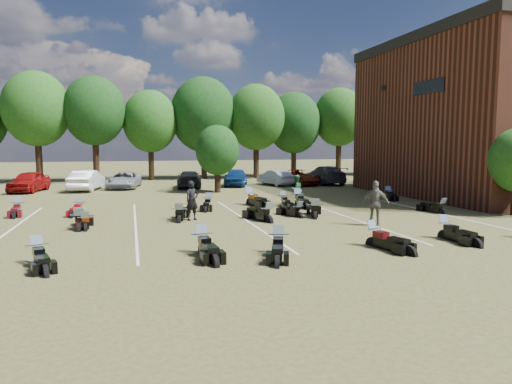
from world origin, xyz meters
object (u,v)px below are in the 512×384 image
object	(u,v)px
person_grey	(376,203)
motorcycle_14	(19,214)
car_0	(29,181)
motorcycle_7	(80,231)
motorcycle_3	(278,253)
person_green	(296,190)
car_4	(236,177)
person_black	(192,201)

from	to	relation	value
person_grey	motorcycle_14	xyz separation A→B (m)	(-15.84, 7.79, -0.98)
car_0	person_grey	distance (m)	26.18
car_0	motorcycle_14	world-z (taller)	car_0
motorcycle_7	car_0	bearing A→B (deg)	-70.98
person_grey	motorcycle_3	distance (m)	6.84
person_green	motorcycle_7	xyz separation A→B (m)	(-11.45, -5.38, -0.87)
motorcycle_7	motorcycle_3	bearing A→B (deg)	140.94
car_4	motorcycle_14	bearing A→B (deg)	-121.60
person_grey	car_0	bearing A→B (deg)	-8.92
car_0	car_4	xyz separation A→B (m)	(15.87, 0.55, -0.04)
person_black	person_grey	xyz separation A→B (m)	(7.53, -3.52, 0.06)
person_black	motorcycle_14	xyz separation A→B (m)	(-8.30, 4.27, -0.92)
car_4	person_grey	size ratio (longest dim) A/B	2.22
person_black	person_grey	world-z (taller)	person_grey
car_0	person_black	bearing A→B (deg)	-46.86
car_4	motorcycle_7	bearing A→B (deg)	-103.17
car_4	motorcycle_7	world-z (taller)	car_4
person_grey	motorcycle_14	distance (m)	17.68
person_green	motorcycle_3	world-z (taller)	person_green
person_green	person_grey	distance (m)	7.58
person_black	motorcycle_3	xyz separation A→B (m)	(1.87, -7.22, -0.92)
car_4	motorcycle_14	distance (m)	18.66
car_4	motorcycle_14	world-z (taller)	car_4
car_0	person_green	size ratio (longest dim) A/B	2.61
motorcycle_3	car_4	bearing A→B (deg)	99.62
person_black	motorcycle_7	world-z (taller)	person_black
car_0	motorcycle_7	xyz separation A→B (m)	(5.24, -17.26, -0.78)
car_0	person_black	xyz separation A→B (m)	(10.04, -15.88, 0.15)
person_black	motorcycle_7	size ratio (longest dim) A/B	0.77
person_black	motorcycle_14	bearing A→B (deg)	125.95
motorcycle_14	car_0	bearing A→B (deg)	93.46
person_green	motorcycle_14	xyz separation A→B (m)	(-14.94, 0.26, -0.87)
car_4	car_0	bearing A→B (deg)	-160.35
person_black	motorcycle_3	bearing A→B (deg)	-102.36
person_grey	person_green	bearing A→B (deg)	-44.30
person_green	motorcycle_3	xyz separation A→B (m)	(-4.77, -11.23, -0.87)
car_4	person_green	bearing A→B (deg)	-68.59
person_black	person_grey	size ratio (longest dim) A/B	0.94
car_4	motorcycle_3	size ratio (longest dim) A/B	1.93
person_green	motorcycle_14	world-z (taller)	person_green
car_0	person_grey	bearing A→B (deg)	-36.99
person_grey	motorcycle_3	world-z (taller)	person_grey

